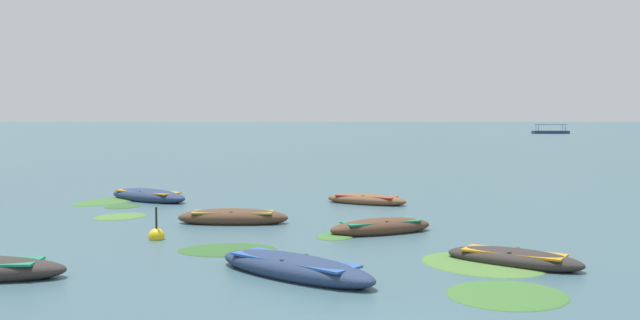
# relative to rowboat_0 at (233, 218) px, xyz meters

# --- Properties ---
(ground_plane) EXTENTS (6000.00, 6000.00, 0.00)m
(ground_plane) POSITION_rel_rowboat_0_xyz_m (2.16, 1486.22, -0.20)
(ground_plane) COLOR #385660
(mountain_2) EXTENTS (656.90, 656.90, 204.06)m
(mountain_2) POSITION_rel_rowboat_0_xyz_m (28.48, 1696.34, 101.83)
(mountain_2) COLOR slate
(mountain_2) RESTS_ON ground
(mountain_3) EXTENTS (1646.84, 1646.84, 404.54)m
(mountain_3) POSITION_rel_rowboat_0_xyz_m (514.28, 2076.86, 202.07)
(mountain_3) COLOR #56665B
(mountain_3) RESTS_ON ground
(rowboat_0) EXTENTS (3.88, 1.71, 0.64)m
(rowboat_0) POSITION_rel_rowboat_0_xyz_m (0.00, 0.00, 0.00)
(rowboat_0) COLOR #4C3323
(rowboat_0) RESTS_ON ground
(rowboat_1) EXTENTS (3.93, 4.10, 0.62)m
(rowboat_1) POSITION_rel_rowboat_0_xyz_m (1.42, -7.92, -0.01)
(rowboat_1) COLOR navy
(rowboat_1) RESTS_ON ground
(rowboat_2) EXTENTS (4.15, 3.91, 0.65)m
(rowboat_2) POSITION_rel_rowboat_0_xyz_m (-3.70, 6.90, 0.00)
(rowboat_2) COLOR navy
(rowboat_2) RESTS_ON ground
(rowboat_4) EXTENTS (3.54, 2.91, 0.53)m
(rowboat_4) POSITION_rel_rowboat_0_xyz_m (5.48, 4.71, -0.03)
(rowboat_4) COLOR brown
(rowboat_4) RESTS_ON ground
(rowboat_5) EXTENTS (3.25, 2.97, 0.51)m
(rowboat_5) POSITION_rel_rowboat_0_xyz_m (6.77, -7.44, -0.04)
(rowboat_5) COLOR #2D2826
(rowboat_5) RESTS_ON ground
(rowboat_6) EXTENTS (3.60, 2.01, 0.59)m
(rowboat_6) POSITION_rel_rowboat_0_xyz_m (4.57, -2.53, -0.01)
(rowboat_6) COLOR #4C3323
(rowboat_6) RESTS_ON ground
(ferry_0) EXTENTS (8.91, 4.21, 2.54)m
(ferry_0) POSITION_rel_rowboat_0_xyz_m (77.08, 136.34, 0.25)
(ferry_0) COLOR navy
(ferry_0) RESTS_ON ground
(mooring_buoy) EXTENTS (0.47, 0.47, 1.09)m
(mooring_buoy) POSITION_rel_rowboat_0_xyz_m (-2.20, -2.82, -0.09)
(mooring_buoy) COLOR yellow
(mooring_buoy) RESTS_ON ground
(weed_patch_0) EXTENTS (1.96, 1.92, 0.14)m
(weed_patch_0) POSITION_rel_rowboat_0_xyz_m (-4.45, 4.90, -0.20)
(weed_patch_0) COLOR #2D5628
(weed_patch_0) RESTS_ON ground
(weed_patch_1) EXTENTS (2.71, 2.00, 0.14)m
(weed_patch_1) POSITION_rel_rowboat_0_xyz_m (-0.11, -4.70, -0.20)
(weed_patch_1) COLOR #2D5628
(weed_patch_1) RESTS_ON ground
(weed_patch_2) EXTENTS (1.62, 1.86, 0.14)m
(weed_patch_2) POSITION_rel_rowboat_0_xyz_m (3.08, -2.94, -0.20)
(weed_patch_2) COLOR #38662D
(weed_patch_2) RESTS_ON ground
(weed_patch_3) EXTENTS (2.60, 2.62, 0.14)m
(weed_patch_3) POSITION_rel_rowboat_0_xyz_m (-4.06, 2.05, -0.20)
(weed_patch_3) COLOR #477033
(weed_patch_3) RESTS_ON ground
(weed_patch_4) EXTENTS (3.84, 4.07, 0.14)m
(weed_patch_4) POSITION_rel_rowboat_0_xyz_m (6.07, -7.22, -0.20)
(weed_patch_4) COLOR #477033
(weed_patch_4) RESTS_ON ground
(weed_patch_5) EXTENTS (3.41, 3.37, 0.14)m
(weed_patch_5) POSITION_rel_rowboat_0_xyz_m (5.52, -10.07, -0.20)
(weed_patch_5) COLOR #38662D
(weed_patch_5) RESTS_ON ground
(weed_patch_6) EXTENTS (3.52, 3.94, 0.14)m
(weed_patch_6) POSITION_rel_rowboat_0_xyz_m (-5.43, 6.68, -0.20)
(weed_patch_6) COLOR #38662D
(weed_patch_6) RESTS_ON ground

